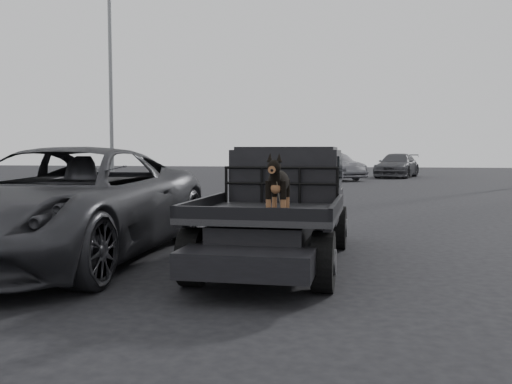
% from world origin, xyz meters
% --- Properties ---
extents(ground, '(120.00, 120.00, 0.00)m').
position_xyz_m(ground, '(0.00, 0.00, 0.00)').
color(ground, black).
rests_on(ground, ground).
extents(flatbed_ute, '(2.00, 5.40, 0.92)m').
position_xyz_m(flatbed_ute, '(-0.01, 1.53, 0.46)').
color(flatbed_ute, black).
rests_on(flatbed_ute, ground).
extents(ute_cab, '(1.72, 1.30, 0.88)m').
position_xyz_m(ute_cab, '(-0.01, 2.48, 1.36)').
color(ute_cab, black).
rests_on(ute_cab, flatbed_ute).
extents(headache_rack, '(1.80, 0.08, 0.55)m').
position_xyz_m(headache_rack, '(-0.01, 1.73, 1.20)').
color(headache_rack, black).
rests_on(headache_rack, flatbed_ute).
extents(dog, '(0.32, 0.60, 0.74)m').
position_xyz_m(dog, '(0.26, -0.17, 1.29)').
color(dog, black).
rests_on(dog, flatbed_ute).
extents(parked_suv, '(3.22, 6.59, 1.80)m').
position_xyz_m(parked_suv, '(-3.37, 1.13, 0.90)').
color(parked_suv, '#2F2F34').
rests_on(parked_suv, ground).
extents(distant_car_a, '(4.54, 5.05, 1.67)m').
position_xyz_m(distant_car_a, '(-1.04, 28.38, 0.83)').
color(distant_car_a, '#49494E').
rests_on(distant_car_a, ground).
extents(distant_car_b, '(3.55, 5.97, 1.62)m').
position_xyz_m(distant_car_b, '(3.10, 33.01, 0.81)').
color(distant_car_b, '#414246').
rests_on(distant_car_b, ground).
extents(floodlight_near, '(1.08, 0.28, 14.29)m').
position_xyz_m(floodlight_near, '(-10.77, 18.26, 7.74)').
color(floodlight_near, slate).
rests_on(floodlight_near, ground).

